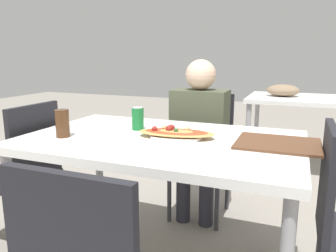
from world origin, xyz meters
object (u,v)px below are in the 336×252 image
(soda_can, at_px, (138,119))
(drink_glass, at_px, (62,123))
(person_seated, at_px, (199,128))
(chair_side_left, at_px, (23,168))
(pizza_main, at_px, (176,133))
(chair_far_seated, at_px, (203,148))
(dining_table, at_px, (161,151))

(soda_can, height_order, drink_glass, drink_glass)
(person_seated, height_order, soda_can, person_seated)
(chair_side_left, height_order, soda_can, chair_side_left)
(person_seated, bearing_deg, drink_glass, 60.08)
(pizza_main, bearing_deg, person_seated, 95.50)
(chair_far_seated, height_order, person_seated, person_seated)
(dining_table, height_order, drink_glass, drink_glass)
(chair_side_left, bearing_deg, person_seated, -51.34)
(dining_table, relative_size, chair_far_seated, 1.55)
(chair_side_left, distance_m, soda_can, 0.78)
(drink_glass, bearing_deg, soda_can, 46.46)
(chair_side_left, relative_size, pizza_main, 2.17)
(chair_side_left, xyz_separation_m, drink_glass, (0.41, -0.11, 0.33))
(chair_far_seated, height_order, soda_can, chair_far_seated)
(chair_side_left, xyz_separation_m, soda_can, (0.69, 0.17, 0.32))
(dining_table, xyz_separation_m, soda_can, (-0.19, 0.12, 0.13))
(person_seated, distance_m, soda_can, 0.59)
(dining_table, xyz_separation_m, drink_glass, (-0.46, -0.17, 0.14))
(dining_table, height_order, person_seated, person_seated)
(pizza_main, distance_m, drink_glass, 0.57)
(dining_table, bearing_deg, pizza_main, 23.61)
(chair_far_seated, distance_m, pizza_main, 0.79)
(person_seated, relative_size, pizza_main, 2.78)
(chair_side_left, distance_m, drink_glass, 0.54)
(chair_side_left, xyz_separation_m, pizza_main, (0.94, 0.09, 0.28))
(dining_table, relative_size, drink_glass, 9.83)
(dining_table, xyz_separation_m, chair_side_left, (-0.87, -0.06, -0.19))
(chair_side_left, relative_size, drink_glass, 6.34)
(chair_side_left, relative_size, person_seated, 0.78)
(chair_far_seated, bearing_deg, soda_can, 73.04)
(person_seated, distance_m, pizza_main, 0.63)
(chair_far_seated, relative_size, drink_glass, 6.34)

